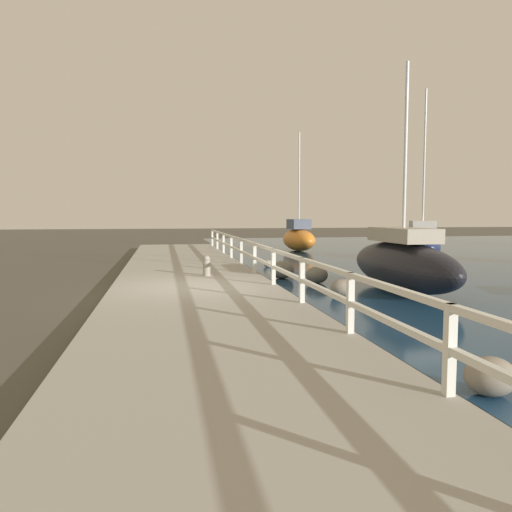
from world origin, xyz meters
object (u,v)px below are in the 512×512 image
(sailboat_black, at_px, (403,263))
(sailboat_navy, at_px, (422,244))
(mooring_bollard, at_px, (207,266))
(sailboat_orange, at_px, (299,238))

(sailboat_black, xyz_separation_m, sailboat_navy, (5.07, 8.14, -0.01))
(mooring_bollard, xyz_separation_m, sailboat_orange, (6.27, 12.44, 0.19))
(mooring_bollard, relative_size, sailboat_black, 0.10)
(sailboat_black, bearing_deg, mooring_bollard, 154.86)
(mooring_bollard, height_order, sailboat_navy, sailboat_navy)
(mooring_bollard, height_order, sailboat_black, sailboat_black)
(mooring_bollard, distance_m, sailboat_black, 5.60)
(mooring_bollard, bearing_deg, sailboat_navy, 29.75)
(mooring_bollard, xyz_separation_m, sailboat_navy, (10.16, 5.81, 0.18))
(sailboat_orange, relative_size, sailboat_navy, 0.87)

